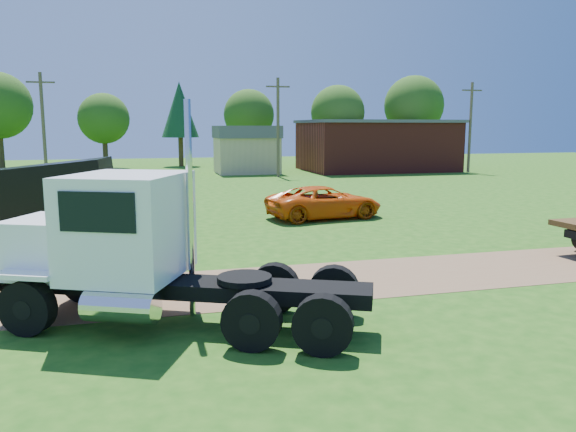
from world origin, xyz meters
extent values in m
plane|color=#1C5011|center=(0.00, 0.00, 0.00)|extent=(140.00, 140.00, 0.00)
cube|color=brown|center=(0.00, 0.00, 0.01)|extent=(120.00, 4.20, 0.01)
cube|color=black|center=(-5.59, -2.78, 0.91)|extent=(8.19, 4.55, 0.34)
cylinder|color=black|center=(-9.09, -2.50, 0.63)|extent=(1.30, 0.88, 1.25)
cylinder|color=black|center=(-9.09, -2.50, 0.63)|extent=(0.57, 0.57, 0.44)
cylinder|color=black|center=(-8.07, -0.29, 0.63)|extent=(1.30, 0.88, 1.25)
cylinder|color=black|center=(-8.07, -0.29, 0.63)|extent=(0.57, 0.57, 0.44)
cylinder|color=black|center=(-4.45, -4.64, 0.63)|extent=(1.30, 0.88, 1.25)
cylinder|color=black|center=(-4.45, -4.64, 0.63)|extent=(0.57, 0.57, 0.44)
cylinder|color=black|center=(-3.43, -2.44, 0.63)|extent=(1.30, 0.88, 1.25)
cylinder|color=black|center=(-3.43, -2.44, 0.63)|extent=(0.57, 0.57, 0.44)
cylinder|color=black|center=(-3.11, -5.26, 0.63)|extent=(1.30, 0.88, 1.25)
cylinder|color=black|center=(-3.11, -5.26, 0.63)|extent=(0.57, 0.57, 0.44)
cylinder|color=black|center=(-2.09, -3.05, 0.63)|extent=(1.30, 0.88, 1.25)
cylinder|color=black|center=(-2.09, -3.05, 0.63)|extent=(0.57, 0.57, 0.44)
cube|color=white|center=(-8.53, -1.42, 1.76)|extent=(2.67, 2.61, 1.36)
cube|color=silver|center=(-9.46, -0.99, 1.70)|extent=(0.80, 1.59, 1.14)
cube|color=silver|center=(-9.51, -0.97, 0.91)|extent=(1.25, 2.44, 0.34)
cube|color=white|center=(-6.88, -2.18, 2.33)|extent=(3.31, 3.48, 2.39)
cube|color=black|center=(-7.94, -1.69, 2.84)|extent=(1.00, 2.09, 0.97)
cube|color=black|center=(-7.46, -3.43, 2.84)|extent=(1.57, 0.76, 0.85)
cube|color=black|center=(-6.30, -0.93, 2.84)|extent=(1.57, 0.76, 0.85)
cube|color=white|center=(-9.09, -2.50, 1.36)|extent=(1.45, 1.04, 0.11)
cube|color=white|center=(-8.07, -0.29, 1.36)|extent=(1.45, 1.04, 0.11)
cylinder|color=silver|center=(-7.07, -3.54, 0.80)|extent=(1.73, 1.29, 0.68)
cylinder|color=silver|center=(-5.43, -2.16, 2.61)|extent=(0.21, 0.21, 5.23)
cylinder|color=black|center=(-4.35, -3.35, 1.17)|extent=(1.66, 1.66, 0.14)
cube|color=black|center=(-11.49, 7.06, 0.80)|extent=(8.03, 2.24, 0.30)
cylinder|color=black|center=(-10.08, 5.77, 0.55)|extent=(1.14, 0.52, 1.10)
cylinder|color=black|center=(-10.08, 5.77, 0.55)|extent=(0.44, 0.42, 0.38)
cylinder|color=black|center=(-9.75, 7.84, 0.55)|extent=(1.14, 0.52, 1.10)
cylinder|color=black|center=(-9.75, 7.84, 0.55)|extent=(0.44, 0.42, 0.38)
cylinder|color=black|center=(-8.80, 5.57, 0.55)|extent=(1.14, 0.52, 1.10)
cylinder|color=black|center=(-8.80, 5.57, 0.55)|extent=(0.44, 0.42, 0.38)
cylinder|color=black|center=(-8.47, 7.64, 0.55)|extent=(1.14, 0.52, 1.10)
cylinder|color=black|center=(-8.47, 7.64, 0.55)|extent=(0.44, 0.42, 0.38)
cube|color=black|center=(-9.72, 6.78, 2.24)|extent=(4.69, 3.05, 2.42)
imported|color=#D9500A|center=(2.48, 11.16, 0.82)|extent=(6.23, 3.57, 1.64)
imported|color=#999999|center=(-5.92, 5.58, 0.93)|extent=(0.91, 0.71, 1.86)
cube|color=maroon|center=(18.00, 40.00, 2.50)|extent=(15.00, 10.00, 5.00)
cube|color=#515155|center=(18.00, 40.00, 5.15)|extent=(15.40, 10.40, 0.30)
cube|color=tan|center=(4.00, 40.00, 1.80)|extent=(6.00, 5.00, 3.60)
cube|color=#515155|center=(4.00, 40.00, 4.10)|extent=(6.20, 5.40, 1.20)
cylinder|color=brown|center=(-14.00, 35.00, 4.50)|extent=(0.28, 0.28, 9.00)
cube|color=brown|center=(-14.00, 35.00, 8.20)|extent=(2.20, 0.14, 0.14)
cylinder|color=brown|center=(6.00, 35.00, 4.50)|extent=(0.28, 0.28, 9.00)
cube|color=brown|center=(6.00, 35.00, 8.20)|extent=(2.20, 0.14, 0.14)
cylinder|color=brown|center=(26.00, 35.00, 4.50)|extent=(0.28, 0.28, 9.00)
cube|color=brown|center=(26.00, 35.00, 8.20)|extent=(2.20, 0.14, 0.14)
cylinder|color=#322714|center=(-20.34, 49.18, 1.82)|extent=(0.56, 0.56, 3.65)
cylinder|color=#322714|center=(-10.03, 50.80, 1.48)|extent=(0.56, 0.56, 2.97)
sphere|color=#234A12|center=(-10.03, 50.80, 5.51)|extent=(5.59, 5.59, 5.59)
cylinder|color=#322714|center=(-1.62, 51.58, 1.72)|extent=(0.56, 0.56, 3.43)
cone|color=black|center=(-1.62, 51.58, 6.57)|extent=(4.32, 4.32, 6.37)
cylinder|color=#322714|center=(6.67, 52.34, 1.63)|extent=(0.56, 0.56, 3.25)
sphere|color=#234A12|center=(6.67, 52.34, 6.04)|extent=(6.13, 6.13, 6.13)
cylinder|color=#322714|center=(16.78, 48.71, 1.70)|extent=(0.56, 0.56, 3.40)
sphere|color=#234A12|center=(16.78, 48.71, 6.32)|extent=(6.42, 6.42, 6.42)
cylinder|color=#322714|center=(26.62, 48.43, 1.94)|extent=(0.56, 0.56, 3.87)
sphere|color=#234A12|center=(26.62, 48.43, 7.19)|extent=(7.30, 7.30, 7.30)
camera|label=1|loc=(-6.60, -15.56, 4.59)|focal=35.00mm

